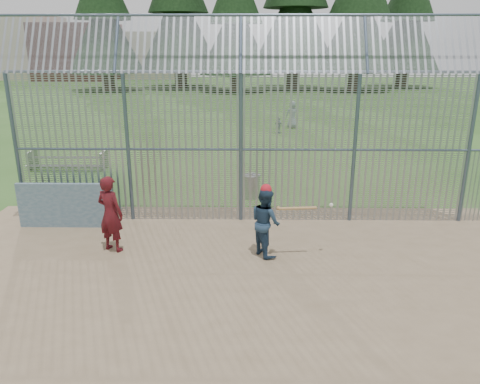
{
  "coord_description": "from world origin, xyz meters",
  "views": [
    {
      "loc": [
        0.16,
        -8.61,
        4.71
      ],
      "look_at": [
        0.0,
        2.0,
        1.3
      ],
      "focal_mm": 35.0,
      "sensor_mm": 36.0,
      "label": 1
    }
  ],
  "objects_px": {
    "dugout_wall": "(66,205)",
    "trash_can": "(252,186)",
    "bleacher": "(68,158)",
    "onlooker": "(110,214)",
    "batter": "(266,222)"
  },
  "relations": [
    {
      "from": "dugout_wall",
      "to": "trash_can",
      "type": "distance_m",
      "value": 5.56
    },
    {
      "from": "dugout_wall",
      "to": "trash_can",
      "type": "bearing_deg",
      "value": 27.93
    },
    {
      "from": "trash_can",
      "to": "bleacher",
      "type": "xyz_separation_m",
      "value": [
        -7.1,
        3.42,
        0.03
      ]
    },
    {
      "from": "onlooker",
      "to": "batter",
      "type": "bearing_deg",
      "value": -158.25
    },
    {
      "from": "dugout_wall",
      "to": "bleacher",
      "type": "xyz_separation_m",
      "value": [
        -2.18,
        6.03,
        -0.21
      ]
    },
    {
      "from": "dugout_wall",
      "to": "batter",
      "type": "height_order",
      "value": "batter"
    },
    {
      "from": "onlooker",
      "to": "trash_can",
      "type": "height_order",
      "value": "onlooker"
    },
    {
      "from": "dugout_wall",
      "to": "batter",
      "type": "relative_size",
      "value": 1.58
    },
    {
      "from": "dugout_wall",
      "to": "onlooker",
      "type": "height_order",
      "value": "onlooker"
    },
    {
      "from": "trash_can",
      "to": "bleacher",
      "type": "relative_size",
      "value": 0.27
    },
    {
      "from": "onlooker",
      "to": "bleacher",
      "type": "xyz_separation_m",
      "value": [
        -3.79,
        7.46,
        -0.52
      ]
    },
    {
      "from": "dugout_wall",
      "to": "onlooker",
      "type": "xyz_separation_m",
      "value": [
        1.61,
        -1.43,
        0.31
      ]
    },
    {
      "from": "bleacher",
      "to": "onlooker",
      "type": "bearing_deg",
      "value": -63.05
    },
    {
      "from": "dugout_wall",
      "to": "bleacher",
      "type": "distance_m",
      "value": 6.42
    },
    {
      "from": "batter",
      "to": "dugout_wall",
      "type": "bearing_deg",
      "value": 43.41
    }
  ]
}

